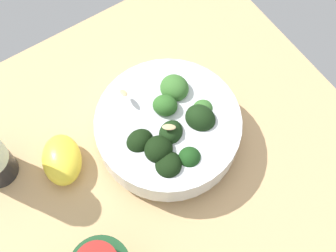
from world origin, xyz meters
TOP-DOWN VIEW (x-y plane):
  - ground_plane at (0.00, 0.00)cm, footprint 61.41×61.41cm
  - bowl_of_broccoli at (5.50, -5.28)cm, footprint 19.33×19.33cm
  - lemon_wedge at (10.19, 8.71)cm, footprint 8.62×7.36cm

SIDE VIEW (x-z plane):
  - ground_plane at x=0.00cm, z-range -3.34..0.00cm
  - lemon_wedge at x=10.19cm, z-range 0.00..4.05cm
  - bowl_of_broccoli at x=5.50cm, z-range -0.46..8.02cm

